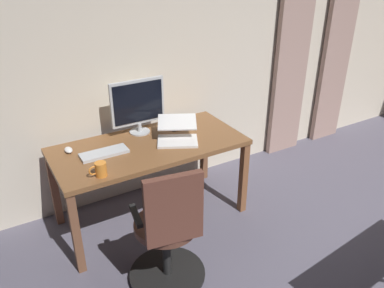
{
  "coord_description": "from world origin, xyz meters",
  "views": [
    {
      "loc": [
        2.58,
        0.37,
        2.2
      ],
      "look_at": [
        1.38,
        -1.69,
        0.98
      ],
      "focal_mm": 36.39,
      "sensor_mm": 36.0,
      "label": 1
    }
  ],
  "objects_px": {
    "desk": "(150,153)",
    "computer_mouse": "(68,150)",
    "computer_monitor": "(138,104)",
    "office_chair": "(169,235)",
    "computer_keyboard": "(104,153)",
    "cell_phone_by_monitor": "(174,127)",
    "laptop": "(177,134)",
    "mug_coffee": "(100,169)"
  },
  "relations": [
    {
      "from": "computer_mouse",
      "to": "mug_coffee",
      "type": "distance_m",
      "value": 0.49
    },
    {
      "from": "computer_monitor",
      "to": "mug_coffee",
      "type": "bearing_deg",
      "value": 45.3
    },
    {
      "from": "desk",
      "to": "laptop",
      "type": "relative_size",
      "value": 3.44
    },
    {
      "from": "desk",
      "to": "mug_coffee",
      "type": "height_order",
      "value": "mug_coffee"
    },
    {
      "from": "desk",
      "to": "computer_keyboard",
      "type": "height_order",
      "value": "computer_keyboard"
    },
    {
      "from": "desk",
      "to": "computer_monitor",
      "type": "xyz_separation_m",
      "value": [
        -0.03,
        -0.26,
        0.35
      ]
    },
    {
      "from": "computer_keyboard",
      "to": "cell_phone_by_monitor",
      "type": "bearing_deg",
      "value": -166.65
    },
    {
      "from": "office_chair",
      "to": "laptop",
      "type": "distance_m",
      "value": 0.95
    },
    {
      "from": "desk",
      "to": "laptop",
      "type": "height_order",
      "value": "laptop"
    },
    {
      "from": "computer_monitor",
      "to": "computer_mouse",
      "type": "relative_size",
      "value": 4.82
    },
    {
      "from": "desk",
      "to": "computer_monitor",
      "type": "bearing_deg",
      "value": -96.16
    },
    {
      "from": "computer_monitor",
      "to": "cell_phone_by_monitor",
      "type": "xyz_separation_m",
      "value": [
        -0.3,
        0.07,
        -0.26
      ]
    },
    {
      "from": "mug_coffee",
      "to": "office_chair",
      "type": "bearing_deg",
      "value": 117.93
    },
    {
      "from": "computer_monitor",
      "to": "mug_coffee",
      "type": "height_order",
      "value": "computer_monitor"
    },
    {
      "from": "cell_phone_by_monitor",
      "to": "mug_coffee",
      "type": "distance_m",
      "value": 0.96
    },
    {
      "from": "office_chair",
      "to": "computer_mouse",
      "type": "height_order",
      "value": "office_chair"
    },
    {
      "from": "computer_monitor",
      "to": "computer_mouse",
      "type": "xyz_separation_m",
      "value": [
        0.64,
        0.06,
        -0.25
      ]
    },
    {
      "from": "office_chair",
      "to": "computer_monitor",
      "type": "relative_size",
      "value": 2.07
    },
    {
      "from": "computer_mouse",
      "to": "mug_coffee",
      "type": "xyz_separation_m",
      "value": [
        -0.11,
        0.48,
        0.04
      ]
    },
    {
      "from": "cell_phone_by_monitor",
      "to": "office_chair",
      "type": "bearing_deg",
      "value": 66.69
    },
    {
      "from": "computer_keyboard",
      "to": "laptop",
      "type": "height_order",
      "value": "laptop"
    },
    {
      "from": "laptop",
      "to": "desk",
      "type": "bearing_deg",
      "value": 15.69
    },
    {
      "from": "computer_keyboard",
      "to": "cell_phone_by_monitor",
      "type": "relative_size",
      "value": 2.6
    },
    {
      "from": "desk",
      "to": "cell_phone_by_monitor",
      "type": "distance_m",
      "value": 0.39
    },
    {
      "from": "desk",
      "to": "mug_coffee",
      "type": "bearing_deg",
      "value": 29.19
    },
    {
      "from": "computer_monitor",
      "to": "computer_keyboard",
      "type": "xyz_separation_m",
      "value": [
        0.41,
        0.24,
        -0.25
      ]
    },
    {
      "from": "mug_coffee",
      "to": "computer_monitor",
      "type": "bearing_deg",
      "value": -134.7
    },
    {
      "from": "desk",
      "to": "computer_monitor",
      "type": "relative_size",
      "value": 3.29
    },
    {
      "from": "computer_keyboard",
      "to": "mug_coffee",
      "type": "height_order",
      "value": "mug_coffee"
    },
    {
      "from": "computer_keyboard",
      "to": "laptop",
      "type": "distance_m",
      "value": 0.63
    },
    {
      "from": "office_chair",
      "to": "computer_monitor",
      "type": "height_order",
      "value": "computer_monitor"
    },
    {
      "from": "computer_monitor",
      "to": "office_chair",
      "type": "bearing_deg",
      "value": 76.01
    },
    {
      "from": "office_chair",
      "to": "cell_phone_by_monitor",
      "type": "bearing_deg",
      "value": 69.62
    },
    {
      "from": "laptop",
      "to": "mug_coffee",
      "type": "distance_m",
      "value": 0.78
    },
    {
      "from": "desk",
      "to": "office_chair",
      "type": "relative_size",
      "value": 1.59
    },
    {
      "from": "desk",
      "to": "cell_phone_by_monitor",
      "type": "xyz_separation_m",
      "value": [
        -0.33,
        -0.18,
        0.09
      ]
    },
    {
      "from": "desk",
      "to": "cell_phone_by_monitor",
      "type": "bearing_deg",
      "value": -150.81
    },
    {
      "from": "desk",
      "to": "computer_mouse",
      "type": "xyz_separation_m",
      "value": [
        0.61,
        -0.2,
        0.1
      ]
    },
    {
      "from": "laptop",
      "to": "cell_phone_by_monitor",
      "type": "relative_size",
      "value": 3.2
    },
    {
      "from": "computer_monitor",
      "to": "computer_keyboard",
      "type": "bearing_deg",
      "value": 30.6
    },
    {
      "from": "office_chair",
      "to": "computer_mouse",
      "type": "xyz_separation_m",
      "value": [
        0.38,
        -0.99,
        0.3
      ]
    },
    {
      "from": "computer_mouse",
      "to": "mug_coffee",
      "type": "relative_size",
      "value": 0.76
    }
  ]
}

